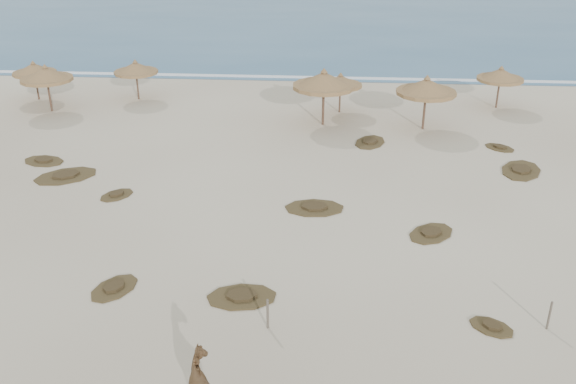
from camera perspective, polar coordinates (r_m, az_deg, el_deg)
name	(u,v)px	position (r m, az deg, el deg)	size (l,w,h in m)	color
ground	(228,281)	(21.92, -5.36, -7.87)	(160.00, 160.00, 0.00)	beige
foam_line	(285,77)	(45.78, -0.26, 10.18)	(70.00, 0.60, 0.01)	white
palapa_0	(34,69)	(43.16, -21.65, 10.10)	(3.03, 3.03, 2.46)	#503729
palapa_1	(46,75)	(40.41, -20.71, 9.72)	(3.05, 3.05, 2.83)	#503729
palapa_2	(136,68)	(41.33, -13.39, 10.65)	(3.53, 3.53, 2.53)	#503729
palapa_3	(340,81)	(37.89, 4.69, 9.77)	(2.59, 2.59, 2.39)	#503729
palapa_4	(324,81)	(35.49, 3.20, 9.82)	(4.50, 4.50, 3.22)	#503729
palapa_5	(427,87)	(35.57, 12.21, 9.09)	(3.30, 3.30, 3.04)	#503729
palapa_6	(501,75)	(40.56, 18.37, 9.83)	(3.34, 3.34, 2.58)	#503729
fence_post_near	(268,314)	(19.44, -1.82, -10.77)	(0.08, 0.08, 1.02)	#65594C
fence_post_far	(549,315)	(20.91, 22.22, -10.12)	(0.07, 0.07, 0.97)	#65594C
scrub_1	(66,176)	(31.17, -19.15, 1.38)	(3.40, 3.08, 0.16)	#4D3B22
scrub_2	(117,195)	(28.57, -14.99, -0.24)	(1.75, 1.84, 0.16)	#4D3B22
scrub_3	(314,208)	(26.52, 2.36, -1.39)	(2.59, 1.79, 0.16)	#4D3B22
scrub_4	(431,233)	(25.18, 12.60, -3.58)	(2.41, 2.42, 0.16)	#4D3B22
scrub_5	(521,170)	(31.97, 20.01, 1.84)	(2.68, 3.15, 0.16)	#4D3B22
scrub_6	(44,161)	(33.28, -20.89, 2.62)	(2.36, 1.84, 0.16)	#4D3B22
scrub_7	(370,142)	(33.73, 7.30, 4.43)	(2.16, 2.58, 0.16)	#4D3B22
scrub_9	(242,296)	(21.03, -4.14, -9.24)	(2.51, 1.85, 0.16)	#4D3B22
scrub_10	(500,147)	(34.47, 18.30, 3.78)	(1.82, 1.76, 0.16)	#4D3B22
scrub_11	(114,288)	(22.15, -15.20, -8.21)	(1.90, 2.17, 0.16)	#4D3B22
scrub_12	(492,327)	(20.63, 17.65, -11.34)	(1.63, 1.50, 0.16)	#4D3B22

